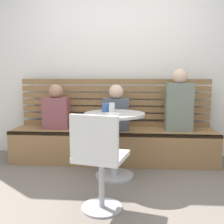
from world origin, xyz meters
TOP-DOWN VIEW (x-y plane):
  - ground at (0.00, 0.00)m, footprint 8.00×8.00m
  - back_wall at (0.00, 1.64)m, footprint 5.20×0.10m
  - booth_bench at (0.00, 1.20)m, footprint 2.70×0.52m
  - booth_backrest at (0.00, 1.44)m, footprint 2.65×0.04m
  - cafe_table at (0.06, 0.66)m, footprint 0.68×0.68m
  - white_chair at (-0.02, -0.16)m, footprint 0.48×0.48m
  - person_adult at (0.86, 1.21)m, footprint 0.34×0.22m
  - person_child_left at (0.04, 1.18)m, footprint 0.34×0.22m
  - person_child_middle at (-0.77, 1.22)m, footprint 0.34×0.22m
  - cup_water_clear at (0.02, 0.70)m, footprint 0.07×0.07m
  - cup_mug_blue at (-0.06, 0.76)m, footprint 0.08×0.08m
  - plate_small at (0.05, 0.53)m, footprint 0.17×0.17m

SIDE VIEW (x-z plane):
  - ground at x=0.00m, z-range 0.00..0.00m
  - booth_bench at x=0.00m, z-range 0.00..0.44m
  - white_chair at x=-0.02m, z-range 0.04..0.89m
  - cafe_table at x=0.06m, z-range 0.15..0.89m
  - person_child_left at x=0.04m, z-range 0.40..1.00m
  - person_child_middle at x=-0.77m, z-range 0.40..1.01m
  - plate_small at x=0.05m, z-range 0.74..0.75m
  - booth_backrest at x=0.00m, z-range 0.44..1.11m
  - cup_mug_blue at x=-0.06m, z-range 0.74..0.83m
  - cup_water_clear at x=0.02m, z-range 0.74..0.85m
  - person_adult at x=0.86m, z-range 0.40..1.20m
  - back_wall at x=0.00m, z-range 0.00..2.90m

